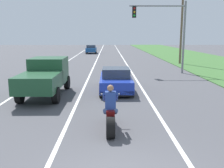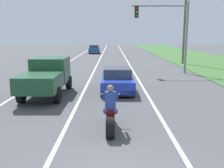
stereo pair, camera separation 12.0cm
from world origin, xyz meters
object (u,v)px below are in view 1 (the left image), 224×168
(motorcycle_with_rider, at_px, (110,114))
(pickup_truck_left_lane_dark_green, at_px, (45,75))
(traffic_light_mast_near, at_px, (167,26))
(sports_car_blue, at_px, (116,80))
(distant_car_far_ahead, at_px, (91,49))

(motorcycle_with_rider, height_order, pickup_truck_left_lane_dark_green, pickup_truck_left_lane_dark_green)
(pickup_truck_left_lane_dark_green, height_order, traffic_light_mast_near, traffic_light_mast_near)
(sports_car_blue, height_order, pickup_truck_left_lane_dark_green, pickup_truck_left_lane_dark_green)
(motorcycle_with_rider, distance_m, distant_car_far_ahead, 37.67)
(pickup_truck_left_lane_dark_green, bearing_deg, sports_car_blue, 17.05)
(sports_car_blue, xyz_separation_m, distant_car_far_ahead, (-3.49, 31.09, 0.14))
(sports_car_blue, bearing_deg, traffic_light_mast_near, 57.21)
(motorcycle_with_rider, relative_size, traffic_light_mast_near, 0.37)
(traffic_light_mast_near, bearing_deg, distant_car_far_ahead, 108.32)
(sports_car_blue, relative_size, distant_car_far_ahead, 1.08)
(motorcycle_with_rider, bearing_deg, distant_car_far_ahead, 94.75)
(sports_car_blue, bearing_deg, pickup_truck_left_lane_dark_green, -162.95)
(sports_car_blue, distance_m, pickup_truck_left_lane_dark_green, 4.04)
(traffic_light_mast_near, height_order, distant_car_far_ahead, traffic_light_mast_near)
(pickup_truck_left_lane_dark_green, bearing_deg, traffic_light_mast_near, 44.39)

